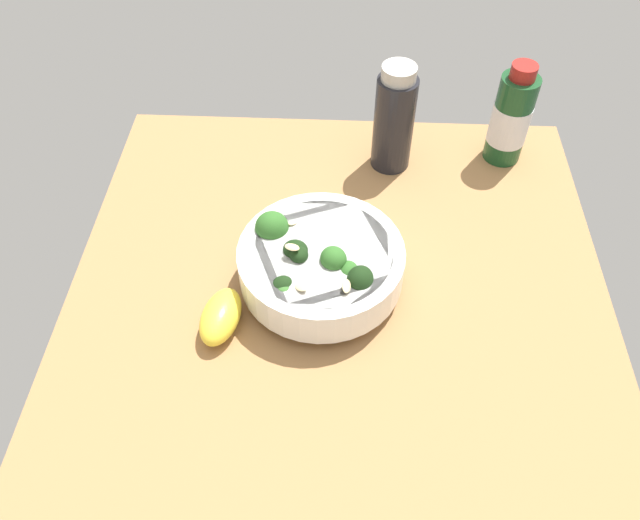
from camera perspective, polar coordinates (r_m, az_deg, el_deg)
The scene contains 5 objects.
ground_plane at distance 79.61cm, azimuth 1.55°, elevation -3.28°, with size 65.58×65.58×4.77cm, color #996D42.
bowl_of_broccoli at distance 74.90cm, azimuth -0.12°, elevation -0.07°, with size 19.57×19.57×9.14cm.
lemon_wedge at distance 73.33cm, azimuth -9.03°, elevation -5.05°, with size 7.85×4.28×3.84cm, color yellow.
bottle_tall at distance 94.31cm, azimuth 16.70°, elevation 12.10°, with size 5.42×5.42×15.15cm.
bottle_short at distance 89.33cm, azimuth 6.59°, elevation 12.45°, with size 5.58×5.58×15.85cm.
Camera 1 is at (0.14, -48.34, 60.87)cm, focal length 35.58 mm.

